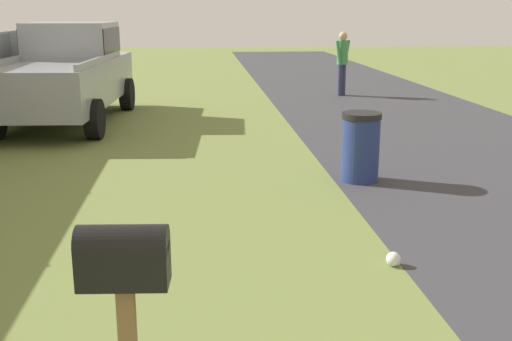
{
  "coord_description": "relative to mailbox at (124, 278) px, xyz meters",
  "views": [
    {
      "loc": [
        0.58,
        0.29,
        2.4
      ],
      "look_at": [
        5.51,
        -0.17,
        1.11
      ],
      "focal_mm": 43.84,
      "sensor_mm": 36.0,
      "label": 1
    }
  ],
  "objects": [
    {
      "name": "mailbox",
      "position": [
        0.0,
        0.0,
        0.0
      ],
      "size": [
        0.23,
        0.47,
        1.36
      ],
      "rotation": [
        0.0,
        0.0,
        -0.07
      ],
      "color": "brown",
      "rests_on": "ground"
    },
    {
      "name": "pickup_truck",
      "position": [
        10.79,
        2.36,
        0.03
      ],
      "size": [
        5.4,
        2.41,
        2.09
      ],
      "rotation": [
        0.0,
        0.0,
        -0.07
      ],
      "color": "#93999E",
      "rests_on": "ground"
    },
    {
      "name": "trash_bin",
      "position": [
        5.48,
        -2.66,
        -0.58
      ],
      "size": [
        0.56,
        0.56,
        0.98
      ],
      "color": "navy",
      "rests_on": "ground"
    },
    {
      "name": "pedestrian",
      "position": [
        14.31,
        -4.4,
        -0.05
      ],
      "size": [
        0.36,
        0.47,
        1.76
      ],
      "rotation": [
        0.0,
        0.0,
        3.88
      ],
      "color": "#2D3351",
      "rests_on": "ground"
    },
    {
      "name": "litter_bag_midfield_b",
      "position": [
        2.46,
        -2.21,
        -1.01
      ],
      "size": [
        0.14,
        0.14,
        0.14
      ],
      "primitive_type": "sphere",
      "color": "silver",
      "rests_on": "ground"
    }
  ]
}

